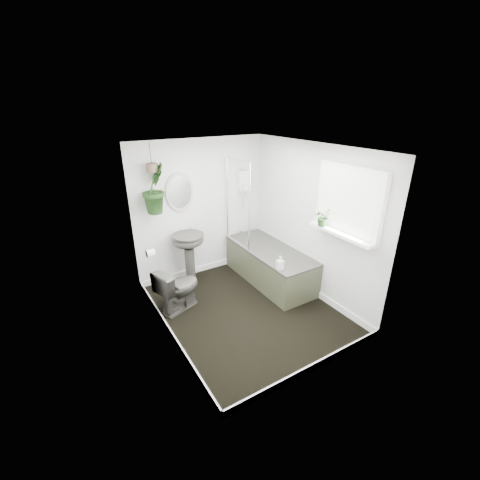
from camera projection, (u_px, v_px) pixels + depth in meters
floor at (245, 309)px, 4.72m from camera, size 2.30×2.80×0.02m
ceiling at (247, 147)px, 3.80m from camera, size 2.30×2.80×0.02m
wall_back at (201, 209)px, 5.36m from camera, size 2.30×0.02×2.30m
wall_front at (322, 284)px, 3.15m from camera, size 2.30×0.02×2.30m
wall_left at (161, 257)px, 3.70m from camera, size 0.02×2.80×2.30m
wall_right at (311, 221)px, 4.81m from camera, size 0.02×2.80×2.30m
skirting at (245, 306)px, 4.69m from camera, size 2.30×2.80×0.10m
bathtub at (270, 265)px, 5.37m from camera, size 0.72×1.72×0.58m
bath_screen at (238, 204)px, 5.21m from camera, size 0.04×0.72×1.40m
shower_box at (244, 181)px, 5.53m from camera, size 0.20×0.10×0.35m
oval_mirror at (180, 192)px, 5.02m from camera, size 0.46×0.03×0.62m
wall_sconce at (156, 202)px, 4.86m from camera, size 0.04×0.04×0.22m
toilet_roll_holder at (150, 253)px, 4.38m from camera, size 0.11×0.11×0.11m
window_recess at (349, 201)px, 4.03m from camera, size 0.08×1.00×0.90m
window_sill at (341, 233)px, 4.17m from camera, size 0.18×1.00×0.04m
window_blinds at (346, 202)px, 4.01m from camera, size 0.01×0.86×0.76m
toilet at (179, 288)px, 4.61m from camera, size 0.75×0.58×0.68m
pedestal_sink at (190, 258)px, 5.28m from camera, size 0.52×0.45×0.86m
sill_plant at (323, 217)px, 4.32m from camera, size 0.28×0.26×0.25m
hanging_plant at (154, 189)px, 4.66m from camera, size 0.50×0.51×0.73m
soap_bottle at (280, 263)px, 4.59m from camera, size 0.10×0.10×0.20m
hanging_pot at (152, 168)px, 4.54m from camera, size 0.16×0.16×0.12m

